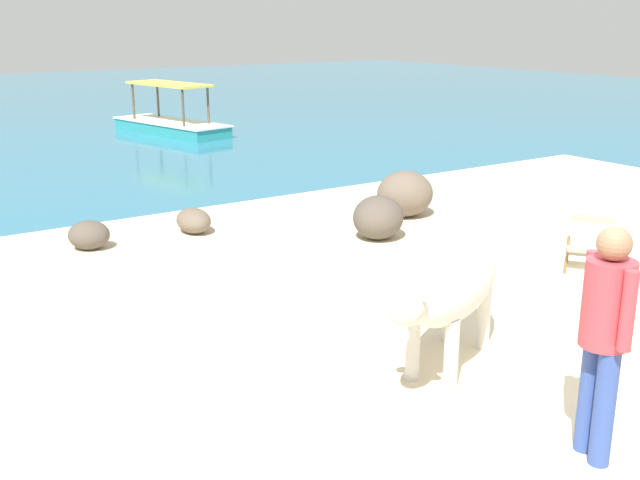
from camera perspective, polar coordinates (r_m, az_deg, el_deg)
name	(u,v)px	position (r m, az deg, el deg)	size (l,w,h in m)	color
sand_beach	(533,386)	(6.56, 15.67, -10.50)	(18.00, 14.00, 0.04)	beige
cow	(450,283)	(6.44, 9.72, -3.17)	(1.97, 1.31, 1.14)	beige
deck_chair_near	(592,236)	(9.58, 19.67, 0.30)	(0.93, 0.88, 0.68)	brown
person_standing	(605,327)	(5.29, 20.53, -6.12)	(0.32, 0.48, 1.62)	#334C99
shore_rock_large	(378,217)	(10.25, 4.37, 1.70)	(0.75, 0.67, 0.59)	brown
shore_rock_medium	(194,221)	(10.68, -9.43, 1.44)	(0.62, 0.44, 0.34)	#6B5B4C
shore_rock_small	(89,235)	(10.22, -16.89, 0.36)	(0.53, 0.45, 0.38)	brown
shore_rock_flat	(405,194)	(11.45, 6.37, 3.45)	(0.88, 0.79, 0.68)	#6B5B4C
boat_teal	(171,123)	(20.31, -11.08, 8.60)	(1.93, 3.84, 1.29)	teal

